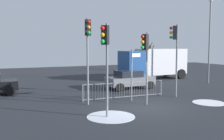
% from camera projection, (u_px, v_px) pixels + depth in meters
% --- Properties ---
extents(ground_plane, '(60.00, 60.00, 0.00)m').
position_uv_depth(ground_plane, '(145.00, 107.00, 14.64)').
color(ground_plane, '#26282D').
extents(traffic_light_rear_left, '(0.48, 0.45, 4.46)m').
position_uv_depth(traffic_light_rear_left, '(105.00, 49.00, 12.16)').
color(traffic_light_rear_left, slate).
rests_on(traffic_light_rear_left, ground).
extents(traffic_light_mid_right, '(0.55, 0.37, 4.18)m').
position_uv_depth(traffic_light_mid_right, '(145.00, 52.00, 14.86)').
color(traffic_light_mid_right, slate).
rests_on(traffic_light_mid_right, ground).
extents(traffic_light_mid_left, '(0.52, 0.41, 4.83)m').
position_uv_depth(traffic_light_mid_left, '(175.00, 44.00, 17.24)').
color(traffic_light_mid_left, slate).
rests_on(traffic_light_mid_left, ground).
extents(traffic_light_rear_right, '(0.35, 0.57, 4.99)m').
position_uv_depth(traffic_light_rear_right, '(88.00, 42.00, 14.77)').
color(traffic_light_rear_right, slate).
rests_on(traffic_light_rear_right, ground).
extents(direction_sign_post, '(0.77, 0.26, 3.19)m').
position_uv_depth(direction_sign_post, '(132.00, 72.00, 16.21)').
color(direction_sign_post, slate).
rests_on(direction_sign_post, ground).
extents(pedestrian_guard_railing, '(5.67, 0.22, 1.07)m').
position_uv_depth(pedestrian_guard_railing, '(124.00, 90.00, 16.94)').
color(pedestrian_guard_railing, slate).
rests_on(pedestrian_guard_railing, ground).
extents(car_grey_mid, '(3.87, 2.06, 1.47)m').
position_uv_depth(car_grey_mid, '(130.00, 79.00, 20.76)').
color(car_grey_mid, slate).
rests_on(car_grey_mid, ground).
extents(delivery_truck, '(7.18, 3.08, 3.10)m').
position_uv_depth(delivery_truck, '(154.00, 62.00, 26.87)').
color(delivery_truck, silver).
rests_on(delivery_truck, ground).
extents(street_lamp, '(0.36, 0.36, 7.67)m').
position_uv_depth(street_lamp, '(210.00, 32.00, 23.55)').
color(street_lamp, slate).
rests_on(street_lamp, ground).
extents(bare_tree_left, '(1.47, 1.46, 3.92)m').
position_uv_depth(bare_tree_left, '(150.00, 56.00, 35.58)').
color(bare_tree_left, '#473828').
rests_on(bare_tree_left, ground).
extents(snow_patch_kerb, '(1.91, 1.91, 0.01)m').
position_uv_depth(snow_patch_kerb, '(209.00, 103.00, 15.71)').
color(snow_patch_kerb, white).
rests_on(snow_patch_kerb, ground).
extents(snow_patch_island, '(2.34, 2.34, 0.01)m').
position_uv_depth(snow_patch_island, '(111.00, 117.00, 12.62)').
color(snow_patch_island, silver).
rests_on(snow_patch_island, ground).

